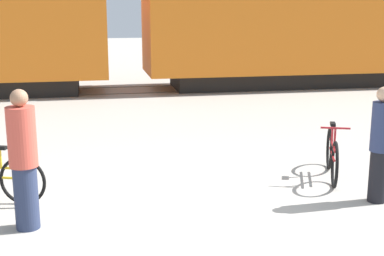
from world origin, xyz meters
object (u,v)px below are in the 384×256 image
Objects in this scene: freight_train at (125,9)px; person_in_red at (24,160)px; person_in_navy at (381,144)px; bicycle_maroon at (332,155)px.

freight_train is 11.51m from person_in_red.
freight_train reaches higher than person_in_red.
person_in_red is 4.92m from person_in_navy.
bicycle_maroon is at bearing -156.70° from person_in_red.
person_in_navy is at bearing -170.41° from person_in_red.
freight_train is 31.31× the size of bicycle_maroon.
bicycle_maroon is 4.92m from person_in_red.
person_in_navy is (2.82, -11.15, -1.82)m from freight_train.
person_in_red is 1.07× the size of person_in_navy.
freight_train is 28.38× the size of person_in_red.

